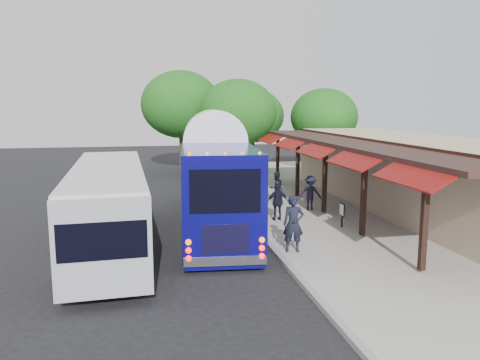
{
  "coord_description": "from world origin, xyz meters",
  "views": [
    {
      "loc": [
        -4.22,
        -16.19,
        5.13
      ],
      "look_at": [
        -0.16,
        4.3,
        1.8
      ],
      "focal_mm": 35.0,
      "sensor_mm": 36.0,
      "label": 1
    }
  ],
  "objects": [
    {
      "name": "ped_c",
      "position": [
        1.29,
        3.12,
        0.97
      ],
      "size": [
        0.96,
        0.41,
        1.63
      ],
      "primitive_type": "imported",
      "rotation": [
        0.0,
        0.0,
        3.12
      ],
      "color": "black",
      "rests_on": "sidewalk"
    },
    {
      "name": "curb",
      "position": [
        0.05,
        4.0,
        0.07
      ],
      "size": [
        0.2,
        40.0,
        0.16
      ],
      "primitive_type": "cube",
      "color": "gray",
      "rests_on": "ground"
    },
    {
      "name": "ped_a",
      "position": [
        0.6,
        -1.27,
        1.13
      ],
      "size": [
        0.79,
        0.61,
        1.96
      ],
      "primitive_type": "imported",
      "rotation": [
        0.0,
        0.0,
        -0.21
      ],
      "color": "black",
      "rests_on": "sidewalk"
    },
    {
      "name": "ground",
      "position": [
        0.0,
        0.0,
        0.0
      ],
      "size": [
        90.0,
        90.0,
        0.0
      ],
      "primitive_type": "plane",
      "color": "black",
      "rests_on": "ground"
    },
    {
      "name": "sign_board",
      "position": [
        3.57,
        1.45,
        0.84
      ],
      "size": [
        0.07,
        0.46,
        1.01
      ],
      "rotation": [
        0.0,
        0.0,
        -0.02
      ],
      "color": "black",
      "rests_on": "sidewalk"
    },
    {
      "name": "ped_d",
      "position": [
        3.4,
        4.85,
        0.98
      ],
      "size": [
        1.24,
        1.06,
        1.66
      ],
      "primitive_type": "imported",
      "rotation": [
        0.0,
        0.0,
        2.64
      ],
      "color": "black",
      "rests_on": "sidewalk"
    },
    {
      "name": "tree_right",
      "position": [
        8.85,
        17.28,
        4.28
      ],
      "size": [
        5.02,
        5.02,
        6.43
      ],
      "color": "#382314",
      "rests_on": "ground"
    },
    {
      "name": "coach_bus",
      "position": [
        -1.45,
        3.43,
        2.12
      ],
      "size": [
        3.67,
        12.48,
        3.94
      ],
      "rotation": [
        0.0,
        0.0,
        -0.09
      ],
      "color": "#0A0864",
      "rests_on": "ground"
    },
    {
      "name": "station_shelter",
      "position": [
        8.38,
        4.0,
        1.85
      ],
      "size": [
        8.15,
        20.0,
        3.6
      ],
      "color": "tan",
      "rests_on": "ground"
    },
    {
      "name": "tree_far",
      "position": [
        -1.61,
        20.54,
        5.21
      ],
      "size": [
        6.11,
        6.11,
        7.82
      ],
      "color": "#382314",
      "rests_on": "ground"
    },
    {
      "name": "city_bus",
      "position": [
        -5.65,
        0.9,
        1.65
      ],
      "size": [
        2.96,
        11.24,
        2.99
      ],
      "rotation": [
        0.0,
        0.0,
        0.05
      ],
      "color": "#979AA0",
      "rests_on": "ground"
    },
    {
      "name": "sidewalk",
      "position": [
        5.0,
        4.0,
        0.07
      ],
      "size": [
        10.0,
        40.0,
        0.15
      ],
      "primitive_type": "cube",
      "color": "#9E9B93",
      "rests_on": "ground"
    },
    {
      "name": "ped_b",
      "position": [
        2.15,
        6.47,
        0.98
      ],
      "size": [
        0.98,
        0.87,
        1.66
      ],
      "primitive_type": "imported",
      "rotation": [
        0.0,
        0.0,
        3.51
      ],
      "color": "black",
      "rests_on": "sidewalk"
    },
    {
      "name": "tree_mid",
      "position": [
        4.1,
        20.72,
        4.32
      ],
      "size": [
        5.06,
        5.06,
        6.48
      ],
      "color": "#382314",
      "rests_on": "ground"
    },
    {
      "name": "tree_left",
      "position": [
        2.09,
        16.43,
        4.66
      ],
      "size": [
        5.46,
        5.46,
        6.99
      ],
      "color": "#382314",
      "rests_on": "ground"
    }
  ]
}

